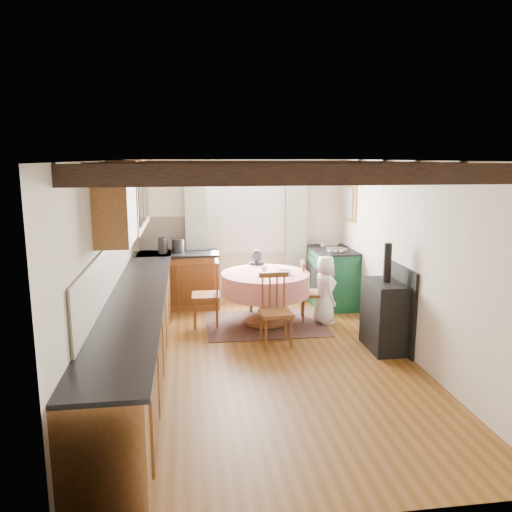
{
  "coord_description": "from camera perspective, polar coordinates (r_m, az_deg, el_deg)",
  "views": [
    {
      "loc": [
        -0.9,
        -5.69,
        2.43
      ],
      "look_at": [
        0.0,
        0.8,
        1.15
      ],
      "focal_mm": 35.37,
      "sensor_mm": 36.0,
      "label": 1
    }
  ],
  "objects": [
    {
      "name": "floor",
      "position": [
        6.26,
        1.03,
        -11.81
      ],
      "size": [
        3.6,
        5.5,
        0.0
      ],
      "primitive_type": "cube",
      "color": "brown",
      "rests_on": "ground"
    },
    {
      "name": "ceiling",
      "position": [
        5.76,
        1.11,
        10.74
      ],
      "size": [
        3.6,
        5.5,
        0.0
      ],
      "primitive_type": "cube",
      "color": "white",
      "rests_on": "ground"
    },
    {
      "name": "wall_back",
      "position": [
        8.58,
        -1.79,
        2.81
      ],
      "size": [
        3.6,
        0.0,
        2.4
      ],
      "primitive_type": "cube",
      "color": "silver",
      "rests_on": "ground"
    },
    {
      "name": "wall_front",
      "position": [
        3.32,
        8.62,
        -10.89
      ],
      "size": [
        3.6,
        0.0,
        2.4
      ],
      "primitive_type": "cube",
      "color": "silver",
      "rests_on": "ground"
    },
    {
      "name": "wall_left",
      "position": [
        5.89,
        -16.5,
        -1.47
      ],
      "size": [
        0.0,
        5.5,
        2.4
      ],
      "primitive_type": "cube",
      "color": "silver",
      "rests_on": "ground"
    },
    {
      "name": "wall_right",
      "position": [
        6.42,
        17.15,
        -0.5
      ],
      "size": [
        0.0,
        5.5,
        2.4
      ],
      "primitive_type": "cube",
      "color": "silver",
      "rests_on": "ground"
    },
    {
      "name": "beam_a",
      "position": [
        3.8,
        5.88,
        9.16
      ],
      "size": [
        3.6,
        0.16,
        0.16
      ],
      "primitive_type": "cube",
      "color": "#301E15",
      "rests_on": "ceiling"
    },
    {
      "name": "beam_b",
      "position": [
        4.78,
        3.01,
        9.58
      ],
      "size": [
        3.6,
        0.16,
        0.16
      ],
      "primitive_type": "cube",
      "color": "#301E15",
      "rests_on": "ceiling"
    },
    {
      "name": "beam_c",
      "position": [
        5.76,
        1.11,
        9.85
      ],
      "size": [
        3.6,
        0.16,
        0.16
      ],
      "primitive_type": "cube",
      "color": "#301E15",
      "rests_on": "ceiling"
    },
    {
      "name": "beam_d",
      "position": [
        6.75,
        -0.24,
        10.03
      ],
      "size": [
        3.6,
        0.16,
        0.16
      ],
      "primitive_type": "cube",
      "color": "#301E15",
      "rests_on": "ceiling"
    },
    {
      "name": "beam_e",
      "position": [
        7.75,
        -1.24,
        10.16
      ],
      "size": [
        3.6,
        0.16,
        0.16
      ],
      "primitive_type": "cube",
      "color": "#301E15",
      "rests_on": "ceiling"
    },
    {
      "name": "splash_left",
      "position": [
        6.18,
        -15.91,
        -0.86
      ],
      "size": [
        0.02,
        4.5,
        0.55
      ],
      "primitive_type": "cube",
      "color": "beige",
      "rests_on": "wall_left"
    },
    {
      "name": "splash_back",
      "position": [
        8.51,
        -8.49,
        2.63
      ],
      "size": [
        1.4,
        0.02,
        0.55
      ],
      "primitive_type": "cube",
      "color": "beige",
      "rests_on": "wall_back"
    },
    {
      "name": "base_cabinet_left",
      "position": [
        6.06,
        -13.27,
        -8.43
      ],
      "size": [
        0.6,
        5.3,
        0.88
      ],
      "primitive_type": "cube",
      "color": "#935B38",
      "rests_on": "floor"
    },
    {
      "name": "base_cabinet_back",
      "position": [
        8.38,
        -8.7,
        -2.81
      ],
      "size": [
        1.3,
        0.6,
        0.88
      ],
      "primitive_type": "cube",
      "color": "#935B38",
      "rests_on": "floor"
    },
    {
      "name": "worktop_left",
      "position": [
        5.92,
        -13.27,
        -4.23
      ],
      "size": [
        0.64,
        5.3,
        0.04
      ],
      "primitive_type": "cube",
      "color": "black",
      "rests_on": "base_cabinet_left"
    },
    {
      "name": "worktop_back",
      "position": [
        8.27,
        -8.79,
        0.26
      ],
      "size": [
        1.3,
        0.64,
        0.04
      ],
      "primitive_type": "cube",
      "color": "black",
      "rests_on": "base_cabinet_back"
    },
    {
      "name": "wall_cabinet_glass",
      "position": [
        6.95,
        -14.0,
        6.76
      ],
      "size": [
        0.34,
        1.8,
        0.9
      ],
      "primitive_type": "cube",
      "color": "#935B38",
      "rests_on": "wall_left"
    },
    {
      "name": "wall_cabinet_solid",
      "position": [
        5.47,
        -15.59,
        5.07
      ],
      "size": [
        0.34,
        0.9,
        0.7
      ],
      "primitive_type": "cube",
      "color": "#935B38",
      "rests_on": "wall_left"
    },
    {
      "name": "window_frame",
      "position": [
        8.53,
        -1.13,
        5.47
      ],
      "size": [
        1.34,
        0.03,
        1.54
      ],
      "primitive_type": "cube",
      "color": "white",
      "rests_on": "wall_back"
    },
    {
      "name": "window_pane",
      "position": [
        8.53,
        -1.13,
        5.47
      ],
      "size": [
        1.2,
        0.01,
        1.4
      ],
      "primitive_type": "cube",
      "color": "white",
      "rests_on": "wall_back"
    },
    {
      "name": "curtain_left",
      "position": [
        8.45,
        -6.78,
        1.92
      ],
      "size": [
        0.35,
        0.1,
        2.1
      ],
      "primitive_type": "cube",
      "color": "beige",
      "rests_on": "wall_back"
    },
    {
      "name": "curtain_right",
      "position": [
        8.65,
        4.56,
        2.17
      ],
      "size": [
        0.35,
        0.1,
        2.1
      ],
      "primitive_type": "cube",
      "color": "beige",
      "rests_on": "wall_back"
    },
    {
      "name": "curtain_rod",
      "position": [
        8.41,
        -1.07,
        9.48
      ],
      "size": [
        2.0,
        0.03,
        0.03
      ],
      "primitive_type": "cylinder",
      "rotation": [
        0.0,
        1.57,
        0.0
      ],
      "color": "black",
      "rests_on": "wall_back"
    },
    {
      "name": "wall_picture",
      "position": [
        8.46,
        10.6,
        5.92
      ],
      "size": [
        0.04,
        0.5,
        0.6
      ],
      "primitive_type": "cube",
      "color": "gold",
      "rests_on": "wall_right"
    },
    {
      "name": "wall_plate",
      "position": [
        8.67,
        5.17,
        6.18
      ],
      "size": [
        0.3,
        0.02,
        0.3
      ],
      "primitive_type": "cylinder",
      "rotation": [
        1.57,
        0.0,
        0.0
      ],
      "color": "silver",
      "rests_on": "wall_back"
    },
    {
      "name": "rug",
      "position": [
        7.55,
        1.04,
        -7.67
      ],
      "size": [
        1.74,
        1.35,
        0.01
      ],
      "primitive_type": "cube",
      "color": "#47322E",
      "rests_on": "floor"
    },
    {
      "name": "dining_table",
      "position": [
        7.44,
        1.05,
        -4.87
      ],
      "size": [
        1.29,
        1.29,
        0.78
      ],
      "primitive_type": null,
      "color": "#E49384",
      "rests_on": "floor"
    },
    {
      "name": "chair_near",
      "position": [
        6.6,
        2.29,
        -6.15
      ],
      "size": [
        0.43,
        0.45,
        0.96
      ],
      "primitive_type": null,
      "rotation": [
        0.0,
        0.0,
        0.05
      ],
      "color": "brown",
      "rests_on": "floor"
    },
    {
      "name": "chair_left",
      "position": [
        7.4,
        -5.71,
        -4.21
      ],
      "size": [
        0.46,
        0.44,
        0.98
      ],
      "primitive_type": null,
      "rotation": [
        0.0,
        0.0,
        -1.61
      ],
      "color": "brown",
      "rests_on": "floor"
    },
    {
      "name": "chair_right",
      "position": [
        7.66,
        6.45,
        -3.96
      ],
      "size": [
        0.47,
        0.45,
        0.91
      ],
      "primitive_type": null,
      "rotation": [
        0.0,
        0.0,
        1.41
      ],
      "color": "brown",
      "rests_on": "floor"
    },
    {
      "name": "aga_range",
      "position": [
        8.49,
        8.54,
        -2.3
      ],
      "size": [
        0.68,
        1.05,
        0.97
      ],
      "primitive_type": null,
      "color": "#124B2C",
      "rests_on": "floor"
    },
    {
      "name": "cast_iron_stove",
      "position": [
        6.62,
        14.46,
        -4.52
      ],
      "size": [
        0.42,
        0.69,
        1.39
      ],
      "primitive_type": null,
      "color": "black",
      "rests_on": "floor"
    },
    {
      "name": "child_far",
      "position": [
        7.99,
        0.03,
        -2.83
      ],
      "size": [
        0.43,
        0.34,
        1.03
      ],
      "primitive_type": "imported",
      "rotation": [
        0.0,
        0.0,
        2.87
      ],
      "color": "#2F333C",
      "rests_on": "floor"
    },
    {
      "name": "child_right",
      "position": [
        7.53,
        7.79,
        -3.8
      ],
      "size": [
        0.37,
        0.53,
        1.02
      ],
      "primitive_type": "imported",
      "rotation": [
        0.0,
        0.0,
        1.66
      ],
      "color": "white",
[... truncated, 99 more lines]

